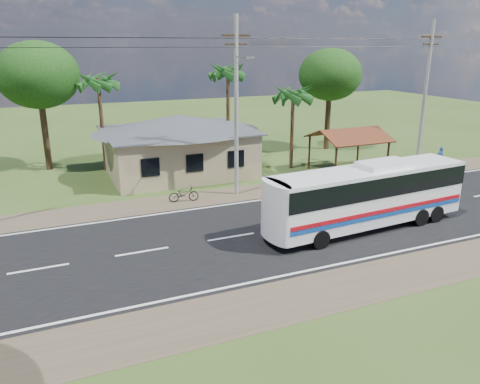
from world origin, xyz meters
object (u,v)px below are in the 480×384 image
object	(u,v)px
motorcycle	(184,194)
person	(440,157)
coach_bus	(369,192)
waiting_shed	(349,136)

from	to	relation	value
motorcycle	person	size ratio (longest dim) A/B	1.12
coach_bus	motorcycle	xyz separation A→B (m)	(-7.68, 7.93, -1.53)
coach_bus	motorcycle	distance (m)	11.15
motorcycle	waiting_shed	bearing A→B (deg)	-72.56
coach_bus	person	distance (m)	15.58
motorcycle	person	distance (m)	20.93
waiting_shed	person	xyz separation A→B (m)	(7.34, -1.94, -1.90)
person	coach_bus	bearing A→B (deg)	36.05
coach_bus	person	xyz separation A→B (m)	(13.24, 8.13, -1.19)
person	motorcycle	bearing A→B (deg)	5.04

